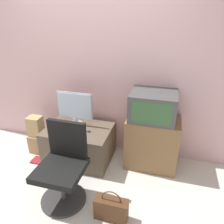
{
  "coord_description": "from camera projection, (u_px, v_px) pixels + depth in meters",
  "views": [
    {
      "loc": [
        1.08,
        -1.55,
        2.0
      ],
      "look_at": [
        0.37,
        1.02,
        0.75
      ],
      "focal_mm": 35.0,
      "sensor_mm": 36.0,
      "label": 1
    }
  ],
  "objects": [
    {
      "name": "ground_plane",
      "position": [
        57.0,
        206.0,
        2.46
      ],
      "size": [
        12.0,
        12.0,
        0.0
      ],
      "primitive_type": "plane",
      "color": "beige"
    },
    {
      "name": "wall_back",
      "position": [
        93.0,
        65.0,
        3.07
      ],
      "size": [
        4.4,
        0.05,
        2.6
      ],
      "color": "beige",
      "rests_on": "ground_plane"
    },
    {
      "name": "desk",
      "position": [
        80.0,
        143.0,
        3.16
      ],
      "size": [
        0.91,
        0.69,
        0.5
      ],
      "color": "brown",
      "rests_on": "ground_plane"
    },
    {
      "name": "side_stand",
      "position": [
        152.0,
        142.0,
        2.99
      ],
      "size": [
        0.69,
        0.47,
        0.71
      ],
      "color": "olive",
      "rests_on": "ground_plane"
    },
    {
      "name": "main_monitor",
      "position": [
        75.0,
        108.0,
        3.06
      ],
      "size": [
        0.52,
        0.18,
        0.48
      ],
      "color": "#B2B2B7",
      "rests_on": "desk"
    },
    {
      "name": "keyboard",
      "position": [
        70.0,
        130.0,
        3.0
      ],
      "size": [
        0.37,
        0.13,
        0.01
      ],
      "color": "white",
      "rests_on": "desk"
    },
    {
      "name": "mouse",
      "position": [
        89.0,
        131.0,
        2.95
      ],
      "size": [
        0.05,
        0.04,
        0.03
      ],
      "color": "#4C4C51",
      "rests_on": "desk"
    },
    {
      "name": "crt_tv",
      "position": [
        153.0,
        106.0,
        2.78
      ],
      "size": [
        0.58,
        0.49,
        0.36
      ],
      "color": "#474747",
      "rests_on": "side_stand"
    },
    {
      "name": "office_chair",
      "position": [
        63.0,
        168.0,
        2.42
      ],
      "size": [
        0.52,
        0.52,
        0.92
      ],
      "color": "#333333",
      "rests_on": "ground_plane"
    },
    {
      "name": "cardboard_box_lower",
      "position": [
        38.0,
        143.0,
        3.37
      ],
      "size": [
        0.22,
        0.23,
        0.29
      ],
      "color": "#A3845B",
      "rests_on": "ground_plane"
    },
    {
      "name": "cardboard_box_upper",
      "position": [
        35.0,
        126.0,
        3.25
      ],
      "size": [
        0.2,
        0.17,
        0.3
      ],
      "color": "tan",
      "rests_on": "cardboard_box_lower"
    },
    {
      "name": "handbag",
      "position": [
        111.0,
        209.0,
        2.26
      ],
      "size": [
        0.35,
        0.13,
        0.37
      ],
      "color": "#4C2D19",
      "rests_on": "ground_plane"
    },
    {
      "name": "book",
      "position": [
        39.0,
        161.0,
        3.18
      ],
      "size": [
        0.22,
        0.16,
        0.02
      ],
      "color": "maroon",
      "rests_on": "ground_plane"
    }
  ]
}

